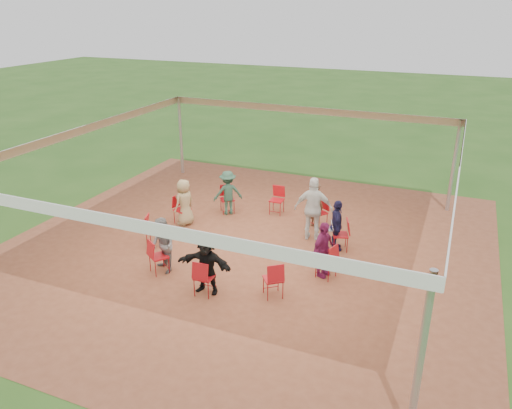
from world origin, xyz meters
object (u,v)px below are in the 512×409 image
at_px(chair_2, 277,200).
at_px(person_seated_6, 323,250).
at_px(cable_coil, 242,248).
at_px(laptop, 330,227).
at_px(chair_4, 182,210).
at_px(chair_8, 273,279).
at_px(chair_5, 154,230).
at_px(person_seated_0, 337,226).
at_px(person_seated_4, 163,245).
at_px(standing_person, 314,209).
at_px(chair_6, 159,257).
at_px(person_seated_5, 206,264).
at_px(chair_7, 204,277).
at_px(person_seated_1, 316,205).
at_px(person_seated_3, 184,202).
at_px(chair_9, 326,261).
at_px(chair_0, 340,235).
at_px(chair_3, 227,199).
at_px(person_seated_2, 228,193).
at_px(chair_1, 319,213).

bearing_deg(chair_2, person_seated_6, 125.01).
bearing_deg(cable_coil, laptop, 21.54).
distance_m(chair_4, chair_8, 4.90).
relative_size(chair_5, person_seated_0, 0.62).
xyz_separation_m(person_seated_4, standing_person, (2.92, 3.26, 0.21)).
bearing_deg(chair_6, person_seated_5, 22.20).
relative_size(chair_4, chair_7, 1.00).
distance_m(chair_7, person_seated_1, 4.80).
height_order(chair_6, standing_person, standing_person).
distance_m(person_seated_3, person_seated_5, 3.97).
bearing_deg(chair_9, person_seated_1, 37.88).
bearing_deg(person_seated_0, person_seated_3, 72.00).
relative_size(chair_0, chair_6, 1.00).
height_order(chair_5, person_seated_3, person_seated_3).
xyz_separation_m(chair_2, chair_3, (-1.50, -0.54, 0.00)).
bearing_deg(chair_9, laptop, 28.09).
distance_m(chair_5, person_seated_5, 2.97).
bearing_deg(chair_3, person_seated_0, 125.01).
height_order(chair_5, chair_8, same).
distance_m(person_seated_4, laptop, 4.52).
bearing_deg(chair_5, person_seated_4, 22.20).
bearing_deg(person_seated_5, person_seated_1, 72.00).
xyz_separation_m(chair_5, chair_9, (4.90, 0.14, 0.00)).
relative_size(chair_6, chair_9, 1.00).
xyz_separation_m(chair_8, chair_9, (0.90, 1.31, 0.00)).
relative_size(chair_6, laptop, 2.32).
distance_m(chair_3, person_seated_6, 4.80).
distance_m(person_seated_5, laptop, 3.85).
distance_m(chair_2, chair_5, 4.17).
xyz_separation_m(chair_8, cable_coil, (-1.66, 1.93, -0.43)).
bearing_deg(person_seated_4, person_seated_6, 54.00).
bearing_deg(chair_6, person_seated_2, 125.01).
height_order(person_seated_1, person_seated_6, same).
relative_size(chair_0, chair_3, 1.00).
relative_size(chair_2, person_seated_1, 0.62).
height_order(chair_1, chair_3, same).
distance_m(person_seated_1, standing_person, 0.84).
distance_m(person_seated_6, cable_coil, 2.60).
height_order(person_seated_4, laptop, person_seated_4).
distance_m(chair_4, person_seated_1, 4.08).
distance_m(standing_person, cable_coil, 2.29).
height_order(chair_7, person_seated_2, person_seated_2).
relative_size(person_seated_3, standing_person, 0.78).
bearing_deg(person_seated_1, chair_1, -90.00).
height_order(chair_0, chair_3, same).
height_order(chair_4, chair_7, same).
relative_size(person_seated_2, person_seated_6, 1.00).
height_order(person_seated_3, person_seated_6, same).
bearing_deg(cable_coil, chair_0, 21.35).
relative_size(person_seated_0, person_seated_6, 1.00).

